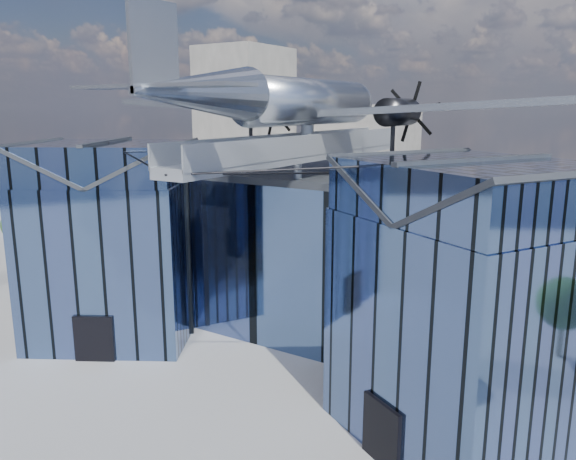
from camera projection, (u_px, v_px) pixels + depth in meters
The scene contains 4 objects.
ground_plane at pixel (268, 367), 30.29m from camera, with size 120.00×120.00×0.00m, color gray.
museum at pixel (322, 245), 33.90m from camera, with size 32.88×24.50×17.60m.
bg_towers at pixel (509, 138), 68.99m from camera, with size 77.00×24.50×26.00m.
tree_side_w at pixel (18, 225), 51.06m from camera, with size 3.22×3.22×4.69m.
Camera 1 is at (15.91, -23.05, 13.75)m, focal length 35.00 mm.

